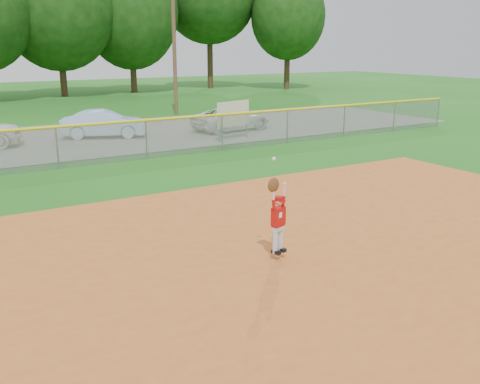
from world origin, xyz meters
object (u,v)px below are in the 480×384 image
at_px(car_blue, 104,124).
at_px(car_white_b, 232,119).
at_px(ballplayer, 278,215).
at_px(sponsor_sign, 233,115).

bearing_deg(car_blue, car_white_b, -78.00).
bearing_deg(car_blue, ballplayer, -162.82).
bearing_deg(car_blue, sponsor_sign, -105.06).
xyz_separation_m(car_white_b, sponsor_sign, (-1.40, -2.59, 0.58)).
relative_size(sponsor_sign, ballplayer, 0.98).
bearing_deg(sponsor_sign, car_white_b, 61.65).
xyz_separation_m(car_blue, ballplayer, (-1.54, -16.53, 0.30)).
distance_m(car_white_b, sponsor_sign, 3.00).
bearing_deg(ballplayer, car_blue, 84.69).
distance_m(car_blue, ballplayer, 16.61).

